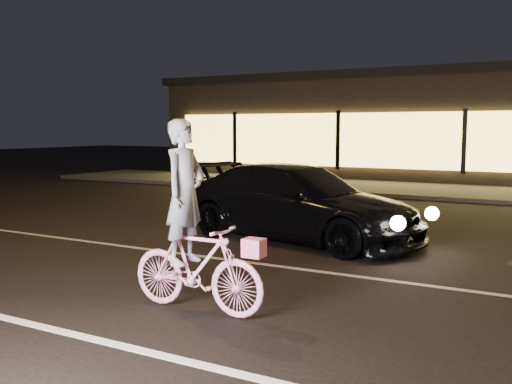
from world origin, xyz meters
The scene contains 7 objects.
ground centered at (0.00, 0.00, 0.00)m, with size 90.00×90.00×0.00m, color black.
lane_stripe_near centered at (0.00, -1.50, 0.00)m, with size 60.00×0.12×0.01m, color silver.
lane_stripe_far centered at (0.00, 2.00, 0.00)m, with size 60.00×0.10×0.01m, color gray.
sidewalk centered at (0.00, 13.00, 0.06)m, with size 30.00×4.00×0.12m, color #383533.
storefront centered at (0.00, 18.97, 2.15)m, with size 25.40×8.42×4.20m.
cyclist centered at (-0.50, -0.30, 0.76)m, with size 1.71×0.59×2.15m.
sedan centered at (-1.19, 3.99, 0.69)m, with size 5.04×2.79×1.38m.
Camera 1 is at (3.11, -5.42, 2.05)m, focal length 40.00 mm.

